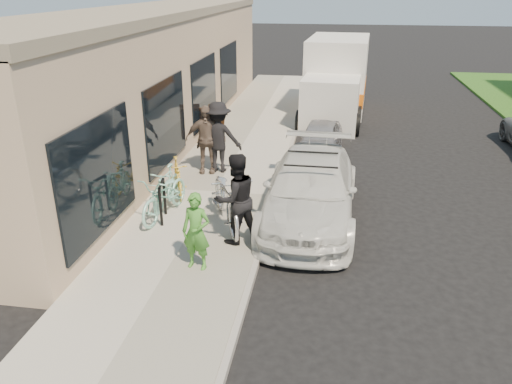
{
  "coord_description": "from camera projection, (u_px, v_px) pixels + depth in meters",
  "views": [
    {
      "loc": [
        0.82,
        -8.2,
        4.98
      ],
      "look_at": [
        -0.63,
        1.01,
        1.05
      ],
      "focal_mm": 35.0,
      "sensor_mm": 36.0,
      "label": 1
    }
  ],
  "objects": [
    {
      "name": "ground",
      "position": [
        280.0,
        265.0,
        9.51
      ],
      "size": [
        120.0,
        120.0,
        0.0
      ],
      "primitive_type": "plane",
      "color": "black",
      "rests_on": "ground"
    },
    {
      "name": "sidewalk",
      "position": [
        214.0,
        194.0,
        12.5
      ],
      "size": [
        3.0,
        34.0,
        0.15
      ],
      "primitive_type": "cube",
      "color": "#A6A295",
      "rests_on": "ground"
    },
    {
      "name": "curb",
      "position": [
        276.0,
        198.0,
        12.28
      ],
      "size": [
        0.12,
        34.0,
        0.13
      ],
      "primitive_type": "cube",
      "color": "gray",
      "rests_on": "ground"
    },
    {
      "name": "storefront",
      "position": [
        153.0,
        74.0,
        16.71
      ],
      "size": [
        3.6,
        20.0,
        4.22
      ],
      "color": "tan",
      "rests_on": "ground"
    },
    {
      "name": "bike_rack",
      "position": [
        162.0,
        197.0,
        10.78
      ],
      "size": [
        0.16,
        0.62,
        0.88
      ],
      "rotation": [
        0.0,
        0.0,
        0.18
      ],
      "color": "black",
      "rests_on": "sidewalk"
    },
    {
      "name": "sandwich_board",
      "position": [
        212.0,
        123.0,
        16.37
      ],
      "size": [
        0.85,
        0.86,
        1.09
      ],
      "rotation": [
        0.0,
        0.0,
        -0.36
      ],
      "color": "#311D0D",
      "rests_on": "sidewalk"
    },
    {
      "name": "sedan_white",
      "position": [
        311.0,
        190.0,
        11.1
      ],
      "size": [
        2.11,
        4.96,
        1.47
      ],
      "rotation": [
        0.0,
        0.0,
        -0.02
      ],
      "color": "silver",
      "rests_on": "ground"
    },
    {
      "name": "sedan_silver",
      "position": [
        320.0,
        139.0,
        15.37
      ],
      "size": [
        1.51,
        3.15,
        1.04
      ],
      "primitive_type": "imported",
      "rotation": [
        0.0,
        0.0,
        -0.1
      ],
      "color": "#96969B",
      "rests_on": "ground"
    },
    {
      "name": "moving_truck",
      "position": [
        336.0,
        82.0,
        19.84
      ],
      "size": [
        2.66,
        6.18,
        2.97
      ],
      "rotation": [
        0.0,
        0.0,
        -0.07
      ],
      "color": "silver",
      "rests_on": "ground"
    },
    {
      "name": "tandem_bike",
      "position": [
        227.0,
        198.0,
        10.55
      ],
      "size": [
        1.68,
        2.49,
        1.24
      ],
      "primitive_type": "imported",
      "rotation": [
        0.0,
        0.0,
        0.41
      ],
      "color": "silver",
      "rests_on": "sidewalk"
    },
    {
      "name": "woman_rider",
      "position": [
        196.0,
        232.0,
        8.88
      ],
      "size": [
        0.58,
        0.43,
        1.45
      ],
      "primitive_type": "imported",
      "rotation": [
        0.0,
        0.0,
        -0.16
      ],
      "color": "#41892D",
      "rests_on": "sidewalk"
    },
    {
      "name": "man_standing",
      "position": [
        236.0,
        199.0,
        9.74
      ],
      "size": [
        1.14,
        1.1,
        1.85
      ],
      "primitive_type": "imported",
      "rotation": [
        0.0,
        0.0,
        3.8
      ],
      "color": "black",
      "rests_on": "sidewalk"
    },
    {
      "name": "cruiser_bike_a",
      "position": [
        167.0,
        187.0,
        11.51
      ],
      "size": [
        0.57,
        1.59,
        0.94
      ],
      "primitive_type": "imported",
      "rotation": [
        0.0,
        0.0,
        -0.08
      ],
      "color": "#92DAC7",
      "rests_on": "sidewalk"
    },
    {
      "name": "cruiser_bike_b",
      "position": [
        165.0,
        195.0,
        10.98
      ],
      "size": [
        0.98,
        1.99,
        1.0
      ],
      "primitive_type": "imported",
      "rotation": [
        0.0,
        0.0,
        -0.17
      ],
      "color": "#92DAC7",
      "rests_on": "sidewalk"
    },
    {
      "name": "cruiser_bike_c",
      "position": [
        178.0,
        177.0,
        12.13
      ],
      "size": [
        0.96,
        1.54,
        0.89
      ],
      "primitive_type": "imported",
      "rotation": [
        0.0,
        0.0,
        0.4
      ],
      "color": "gold",
      "rests_on": "sidewalk"
    },
    {
      "name": "bystander_a",
      "position": [
        219.0,
        137.0,
        13.46
      ],
      "size": [
        1.26,
        0.74,
        1.93
      ],
      "primitive_type": "imported",
      "rotation": [
        0.0,
        0.0,
        3.16
      ],
      "color": "black",
      "rests_on": "sidewalk"
    },
    {
      "name": "bystander_b",
      "position": [
        206.0,
        139.0,
        13.4
      ],
      "size": [
        1.14,
        0.62,
        1.85
      ],
      "primitive_type": "imported",
      "rotation": [
        0.0,
        0.0,
        0.16
      ],
      "color": "brown",
      "rests_on": "sidewalk"
    }
  ]
}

